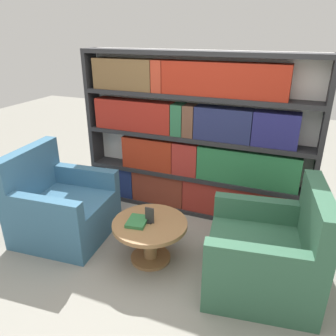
# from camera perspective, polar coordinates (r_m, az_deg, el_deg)

# --- Properties ---
(ground_plane) EXTENTS (14.00, 14.00, 0.00)m
(ground_plane) POSITION_cam_1_polar(r_m,az_deg,el_deg) (3.22, -3.91, -18.66)
(ground_plane) COLOR gray
(bookshelf) EXTENTS (2.75, 0.30, 1.93)m
(bookshelf) POSITION_cam_1_polar(r_m,az_deg,el_deg) (3.87, 4.56, 5.02)
(bookshelf) COLOR silver
(bookshelf) RESTS_ON ground_plane
(armchair_left) EXTENTS (0.99, 0.97, 0.98)m
(armchair_left) POSITION_cam_1_polar(r_m,az_deg,el_deg) (3.81, -18.12, -6.70)
(armchair_left) COLOR #386684
(armchair_left) RESTS_ON ground_plane
(armchair_right) EXTENTS (1.04, 1.02, 0.98)m
(armchair_right) POSITION_cam_1_polar(r_m,az_deg,el_deg) (3.07, 16.81, -14.40)
(armchair_right) COLOR #336047
(armchair_right) RESTS_ON ground_plane
(coffee_table) EXTENTS (0.73, 0.73, 0.43)m
(coffee_table) POSITION_cam_1_polar(r_m,az_deg,el_deg) (3.25, -3.14, -11.23)
(coffee_table) COLOR olive
(coffee_table) RESTS_ON ground_plane
(table_sign) EXTENTS (0.09, 0.06, 0.16)m
(table_sign) POSITION_cam_1_polar(r_m,az_deg,el_deg) (3.15, -3.22, -8.39)
(table_sign) COLOR black
(table_sign) RESTS_ON coffee_table
(stray_book) EXTENTS (0.21, 0.25, 0.03)m
(stray_book) POSITION_cam_1_polar(r_m,az_deg,el_deg) (3.18, -5.38, -9.25)
(stray_book) COLOR #2D703D
(stray_book) RESTS_ON coffee_table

